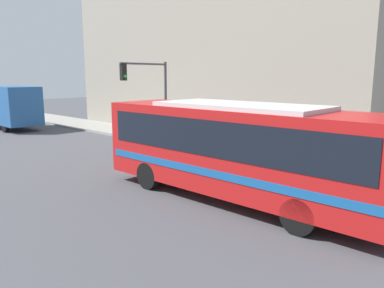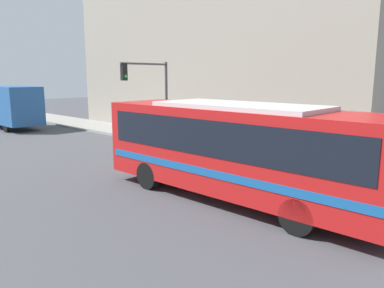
# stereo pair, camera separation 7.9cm
# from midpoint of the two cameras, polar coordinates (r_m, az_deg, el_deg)

# --- Properties ---
(ground_plane) EXTENTS (120.00, 120.00, 0.00)m
(ground_plane) POSITION_cam_midpoint_polar(r_m,az_deg,el_deg) (11.58, 16.95, -10.44)
(ground_plane) COLOR #47474C
(sidewalk) EXTENTS (3.30, 70.00, 0.18)m
(sidewalk) POSITION_cam_midpoint_polar(r_m,az_deg,el_deg) (29.73, -13.16, 2.46)
(sidewalk) COLOR gray
(sidewalk) RESTS_ON ground_plane
(building_facade) EXTENTS (6.00, 24.03, 10.91)m
(building_facade) POSITION_cam_midpoint_polar(r_m,az_deg,el_deg) (27.24, 3.23, 13.34)
(building_facade) COLOR #9E9384
(building_facade) RESTS_ON ground_plane
(city_bus) EXTENTS (2.76, 10.06, 3.16)m
(city_bus) POSITION_cam_midpoint_polar(r_m,az_deg,el_deg) (12.05, 7.13, -0.24)
(city_bus) COLOR red
(city_bus) RESTS_ON ground_plane
(delivery_truck) EXTENTS (2.44, 6.67, 3.25)m
(delivery_truck) POSITION_cam_midpoint_polar(r_m,az_deg,el_deg) (31.96, -25.74, 5.25)
(delivery_truck) COLOR #265999
(delivery_truck) RESTS_ON ground_plane
(fire_hydrant) EXTENTS (0.22, 0.29, 0.80)m
(fire_hydrant) POSITION_cam_midpoint_polar(r_m,az_deg,el_deg) (17.47, 13.87, -1.34)
(fire_hydrant) COLOR red
(fire_hydrant) RESTS_ON sidewalk
(traffic_light_pole) EXTENTS (3.28, 0.35, 4.65)m
(traffic_light_pole) POSITION_cam_midpoint_polar(r_m,az_deg,el_deg) (21.58, -6.23, 8.65)
(traffic_light_pole) COLOR #47474C
(traffic_light_pole) RESTS_ON sidewalk
(parking_meter) EXTENTS (0.14, 0.14, 1.30)m
(parking_meter) POSITION_cam_midpoint_polar(r_m,az_deg,el_deg) (20.53, 1.00, 2.05)
(parking_meter) COLOR #47474C
(parking_meter) RESTS_ON sidewalk
(pedestrian_near_corner) EXTENTS (0.34, 0.34, 1.81)m
(pedestrian_near_corner) POSITION_cam_midpoint_polar(r_m,az_deg,el_deg) (22.42, 2.60, 2.86)
(pedestrian_near_corner) COLOR #23283D
(pedestrian_near_corner) RESTS_ON sidewalk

